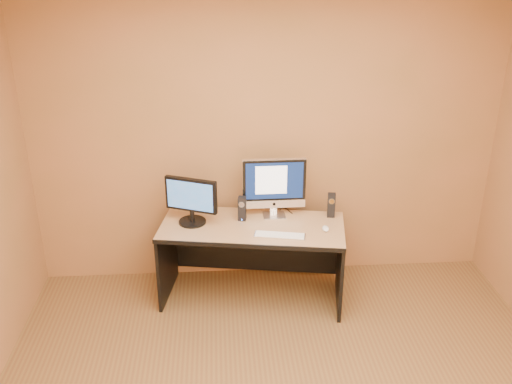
# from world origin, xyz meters

# --- Properties ---
(walls) EXTENTS (4.00, 4.00, 2.60)m
(walls) POSITION_xyz_m (0.00, 0.00, 1.30)
(walls) COLOR #A06640
(walls) RESTS_ON ground
(desk) EXTENTS (1.58, 0.89, 0.69)m
(desk) POSITION_xyz_m (-0.15, 1.55, 0.35)
(desk) COLOR #A87F54
(desk) RESTS_ON ground
(imac) EXTENTS (0.53, 0.20, 0.51)m
(imac) POSITION_xyz_m (0.04, 1.72, 0.95)
(imac) COLOR silver
(imac) RESTS_ON desk
(second_monitor) EXTENTS (0.50, 0.38, 0.39)m
(second_monitor) POSITION_xyz_m (-0.64, 1.64, 0.89)
(second_monitor) COLOR black
(second_monitor) RESTS_ON desk
(speaker_left) EXTENTS (0.07, 0.08, 0.21)m
(speaker_left) POSITION_xyz_m (-0.23, 1.67, 0.79)
(speaker_left) COLOR black
(speaker_left) RESTS_ON desk
(speaker_right) EXTENTS (0.07, 0.08, 0.21)m
(speaker_right) POSITION_xyz_m (0.52, 1.68, 0.79)
(speaker_right) COLOR black
(speaker_right) RESTS_ON desk
(keyboard) EXTENTS (0.42, 0.19, 0.02)m
(keyboard) POSITION_xyz_m (0.05, 1.36, 0.70)
(keyboard) COLOR silver
(keyboard) RESTS_ON desk
(mouse) EXTENTS (0.06, 0.10, 0.03)m
(mouse) POSITION_xyz_m (0.43, 1.43, 0.71)
(mouse) COLOR white
(mouse) RESTS_ON desk
(cable_a) EXTENTS (0.08, 0.19, 0.01)m
(cable_a) POSITION_xyz_m (0.17, 1.84, 0.70)
(cable_a) COLOR black
(cable_a) RESTS_ON desk
(cable_b) EXTENTS (0.09, 0.15, 0.01)m
(cable_b) POSITION_xyz_m (0.12, 1.84, 0.70)
(cable_b) COLOR black
(cable_b) RESTS_ON desk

